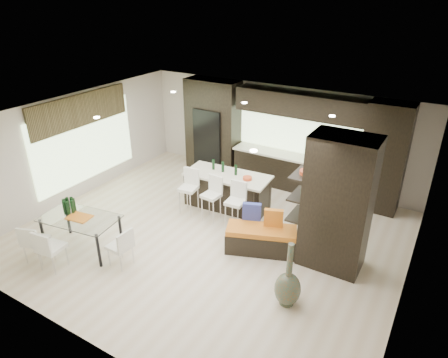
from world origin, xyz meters
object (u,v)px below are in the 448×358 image
Objects in this scene: chair_far at (36,243)px; stool_left at (189,196)px; stool_mid at (211,203)px; bench at (261,239)px; floor_vase at (289,275)px; chair_near at (52,250)px; dining_table at (82,233)px; kitchen_island at (227,191)px; chair_end at (120,249)px; stool_right at (235,210)px.

stool_left is at bearing 43.96° from chair_far.
bench is at bearing -13.79° from stool_mid.
floor_vase is 1.53× the size of chair_near.
floor_vase reaches higher than chair_far.
kitchen_island is at bearing 53.28° from dining_table.
chair_near reaches higher than chair_end.
bench is (1.57, -0.54, -0.16)m from stool_mid.
chair_far reaches higher than chair_end.
stool_right is (1.29, 0.00, -0.01)m from stool_left.
stool_mid reaches higher than chair_near.
bench is 2.86m from chair_end.
chair_near is 0.49m from chair_far.
stool_right is 1.09× the size of chair_near.
chair_far is at bearing -123.00° from stool_left.
kitchen_island is 2.73× the size of chair_end.
dining_table is at bearing 92.43° from chair_end.
kitchen_island reaches higher than chair_end.
kitchen_island is 2.04m from bench.
chair_end reaches higher than bench.
bench is 4.55m from chair_far.
chair_near reaches higher than bench.
bench is at bearing 31.14° from chair_near.
bench is 4.16m from chair_near.
bench is at bearing -43.29° from kitchen_island.
stool_mid is 3.55m from chair_near.
stool_right is at bearing 128.96° from bench.
stool_right is 0.57× the size of dining_table.
stool_left is 1.29m from stool_right.
floor_vase is 0.80× the size of dining_table.
kitchen_island reaches higher than chair_near.
stool_left is 2.60m from dining_table.
floor_vase reaches higher than chair_end.
stool_right is (0.65, -0.00, 0.01)m from stool_mid.
kitchen_island is 0.99m from stool_left.
chair_far is at bearing -123.30° from kitchen_island.
bench is at bearing -33.94° from stool_right.
stool_left reaches higher than dining_table.
floor_vase is 1.60× the size of chair_far.
stool_mid is at bearing 140.18° from bench.
bench is 1.85× the size of chair_far.
stool_left reaches higher than stool_right.
chair_far is 1.02× the size of chair_end.
chair_near is (-3.26, -2.58, 0.13)m from bench.
stool_right is 3.33m from dining_table.
chair_end is (1.07, 0.00, 0.01)m from dining_table.
floor_vase is 3.33m from chair_end.
stool_right reaches higher than stool_mid.
stool_left is at bearing -134.51° from kitchen_island.
stool_left is (-0.65, -0.75, 0.02)m from kitchen_island.
floor_vase reaches higher than dining_table.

